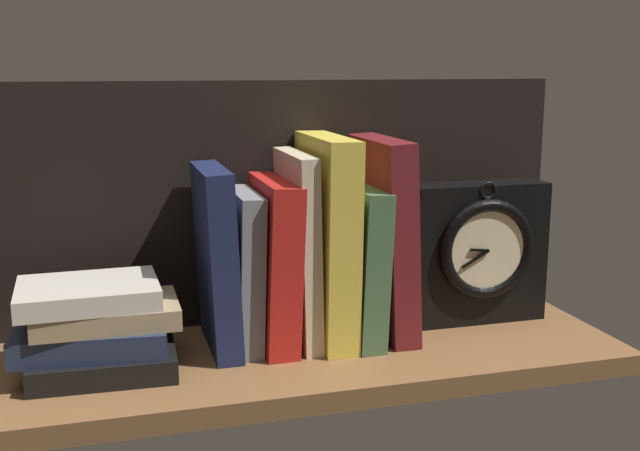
# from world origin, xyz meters

# --- Properties ---
(ground_plane) EXTENTS (0.77, 0.27, 0.03)m
(ground_plane) POSITION_xyz_m (0.00, 0.00, -0.01)
(ground_plane) COLOR brown
(back_panel) EXTENTS (0.77, 0.01, 0.32)m
(back_panel) POSITION_xyz_m (0.00, 0.13, 0.16)
(back_panel) COLOR black
(back_panel) RESTS_ON ground_plane
(book_navy_bierce) EXTENTS (0.04, 0.15, 0.22)m
(book_navy_bierce) POSITION_xyz_m (-0.10, 0.04, 0.11)
(book_navy_bierce) COLOR #192147
(book_navy_bierce) RESTS_ON ground_plane
(book_gray_chess) EXTENTS (0.03, 0.13, 0.19)m
(book_gray_chess) POSITION_xyz_m (-0.07, 0.04, 0.10)
(book_gray_chess) COLOR gray
(book_gray_chess) RESTS_ON ground_plane
(book_red_requiem) EXTENTS (0.05, 0.15, 0.21)m
(book_red_requiem) POSITION_xyz_m (-0.03, 0.04, 0.10)
(book_red_requiem) COLOR red
(book_red_requiem) RESTS_ON ground_plane
(book_cream_twain) EXTENTS (0.03, 0.15, 0.24)m
(book_cream_twain) POSITION_xyz_m (0.00, 0.04, 0.12)
(book_cream_twain) COLOR beige
(book_cream_twain) RESTS_ON ground_plane
(book_yellow_seinlanguage) EXTENTS (0.04, 0.17, 0.26)m
(book_yellow_seinlanguage) POSITION_xyz_m (0.04, 0.04, 0.13)
(book_yellow_seinlanguage) COLOR gold
(book_yellow_seinlanguage) RESTS_ON ground_plane
(book_green_romantic) EXTENTS (0.04, 0.17, 0.19)m
(book_green_romantic) POSITION_xyz_m (0.08, 0.04, 0.10)
(book_green_romantic) COLOR #476B44
(book_green_romantic) RESTS_ON ground_plane
(book_maroon_dawkins) EXTENTS (0.05, 0.16, 0.25)m
(book_maroon_dawkins) POSITION_xyz_m (0.11, 0.04, 0.13)
(book_maroon_dawkins) COLOR maroon
(book_maroon_dawkins) RESTS_ON ground_plane
(framed_clock) EXTENTS (0.19, 0.07, 0.19)m
(framed_clock) POSITION_xyz_m (0.25, 0.04, 0.10)
(framed_clock) COLOR black
(framed_clock) RESTS_ON ground_plane
(book_stack_side) EXTENTS (0.18, 0.14, 0.10)m
(book_stack_side) POSITION_xyz_m (-0.24, 0.00, 0.05)
(book_stack_side) COLOR black
(book_stack_side) RESTS_ON ground_plane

